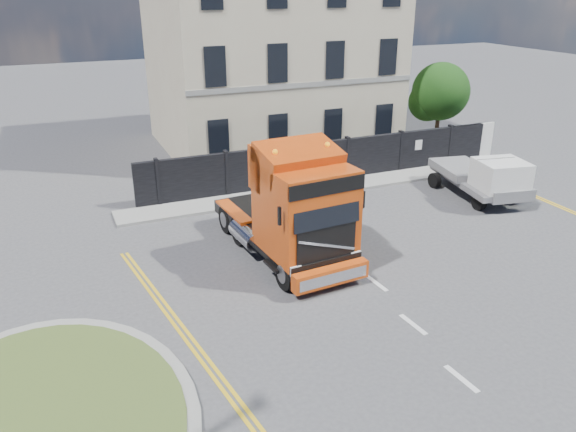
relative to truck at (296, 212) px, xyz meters
name	(u,v)px	position (x,y,z in m)	size (l,w,h in m)	color
ground	(286,296)	(-1.19, -1.97, -1.83)	(120.00, 120.00, 0.00)	#424244
traffic_island	(37,427)	(-8.19, -4.97, -1.75)	(6.80, 6.80, 0.17)	gray
hoarding_fence	(338,160)	(5.36, 7.03, -0.83)	(18.80, 0.25, 2.00)	black
georgian_building	(269,42)	(4.81, 14.53, 3.95)	(12.30, 10.30, 12.80)	beige
tree	(437,94)	(13.19, 10.13, 1.22)	(3.20, 3.20, 4.80)	#382619
pavement_far	(336,186)	(4.81, 6.13, -1.77)	(20.00, 1.60, 0.12)	gray
truck	(296,212)	(0.00, 0.00, 0.00)	(3.02, 6.97, 4.08)	black
flatbed_pickup	(490,178)	(9.93, 1.90, -0.75)	(2.77, 5.11, 2.00)	slate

